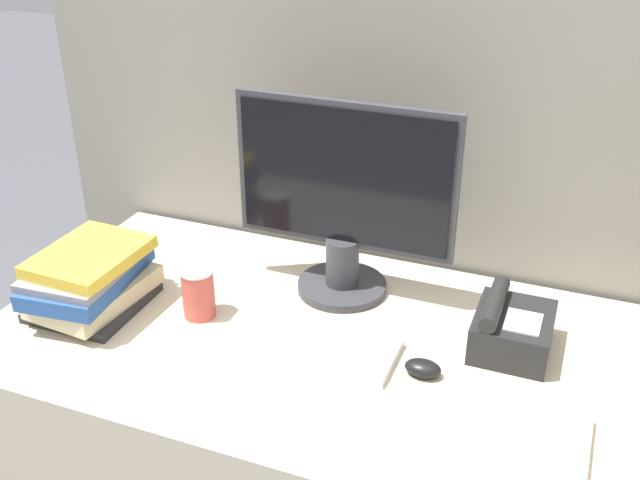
# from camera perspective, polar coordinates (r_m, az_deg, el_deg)

# --- Properties ---
(cubicle_panel_rear) EXTENTS (1.82, 0.04, 1.66)m
(cubicle_panel_rear) POSITION_cam_1_polar(r_m,az_deg,el_deg) (1.92, 4.37, 2.13)
(cubicle_panel_rear) COLOR gray
(cubicle_panel_rear) RESTS_ON ground_plane
(desk) EXTENTS (1.42, 0.77, 0.72)m
(desk) POSITION_cam_1_polar(r_m,az_deg,el_deg) (1.86, -0.26, -16.47)
(desk) COLOR beige
(desk) RESTS_ON ground_plane
(monitor) EXTENTS (0.51, 0.21, 0.46)m
(monitor) POSITION_cam_1_polar(r_m,az_deg,el_deg) (1.68, 1.81, 2.63)
(monitor) COLOR #333338
(monitor) RESTS_ON desk
(keyboard) EXTENTS (0.37, 0.15, 0.02)m
(keyboard) POSITION_cam_1_polar(r_m,az_deg,el_deg) (1.59, -0.96, -7.87)
(keyboard) COLOR silver
(keyboard) RESTS_ON desk
(mouse) EXTENTS (0.07, 0.05, 0.03)m
(mouse) POSITION_cam_1_polar(r_m,az_deg,el_deg) (1.52, 7.84, -9.65)
(mouse) COLOR black
(mouse) RESTS_ON desk
(coffee_cup) EXTENTS (0.08, 0.08, 0.12)m
(coffee_cup) POSITION_cam_1_polar(r_m,az_deg,el_deg) (1.68, -9.26, -3.93)
(coffee_cup) COLOR #BF4C3F
(coffee_cup) RESTS_ON desk
(book_stack) EXTENTS (0.23, 0.31, 0.15)m
(book_stack) POSITION_cam_1_polar(r_m,az_deg,el_deg) (1.76, -17.08, -2.90)
(book_stack) COLOR #262628
(book_stack) RESTS_ON desk
(desk_telephone) EXTENTS (0.16, 0.18, 0.12)m
(desk_telephone) POSITION_cam_1_polar(r_m,az_deg,el_deg) (1.61, 14.36, -6.61)
(desk_telephone) COLOR black
(desk_telephone) RESTS_ON desk
(paper_pile) EXTENTS (0.20, 0.27, 0.02)m
(paper_pile) POSITION_cam_1_polar(r_m,az_deg,el_deg) (1.39, 15.60, -15.38)
(paper_pile) COLOR white
(paper_pile) RESTS_ON desk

